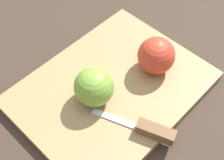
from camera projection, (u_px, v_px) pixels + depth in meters
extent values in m
plane|color=#38281E|center=(112.00, 91.00, 0.63)|extent=(4.00, 4.00, 0.00)
cube|color=#A37A4C|center=(112.00, 89.00, 0.62)|extent=(0.39, 0.31, 0.02)
sphere|color=red|center=(156.00, 56.00, 0.61)|extent=(0.07, 0.07, 0.07)
cylinder|color=beige|center=(154.00, 54.00, 0.61)|extent=(0.07, 0.01, 0.07)
sphere|color=olive|center=(93.00, 86.00, 0.57)|extent=(0.07, 0.07, 0.07)
cylinder|color=beige|center=(96.00, 87.00, 0.56)|extent=(0.07, 0.03, 0.07)
cube|color=silver|center=(114.00, 119.00, 0.57)|extent=(0.05, 0.08, 0.00)
cube|color=brown|center=(156.00, 132.00, 0.54)|extent=(0.05, 0.07, 0.02)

